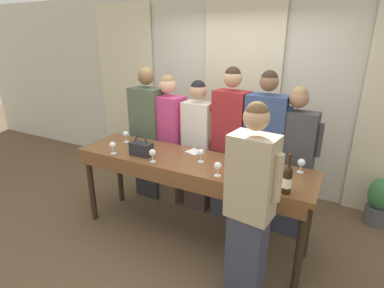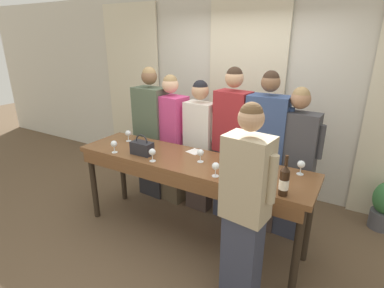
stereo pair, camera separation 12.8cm
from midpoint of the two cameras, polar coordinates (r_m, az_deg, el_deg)
The scene contains 22 objects.
ground_plane at distance 3.64m, azimuth -1.56°, elevation -16.94°, with size 18.00×18.00×0.00m, color brown.
wall_back at distance 4.46m, azimuth 8.67°, elevation 9.57°, with size 12.00×0.06×2.80m.
curtain_panel_left at distance 5.46m, azimuth -12.94°, elevation 10.55°, with size 1.11×0.03×2.69m.
curtain_panel_center at distance 4.41m, azimuth 8.34°, elevation 8.73°, with size 1.11×0.03×2.69m.
tasting_bar at distance 3.18m, azimuth -1.91°, elevation -4.80°, with size 2.59×0.66×0.96m.
wine_bottle at distance 2.55m, azimuth 16.31°, elevation -6.43°, with size 0.08×0.08×0.35m.
handbag at distance 3.30m, azimuth -10.71°, elevation -0.84°, with size 0.24×0.13×0.23m.
wine_glass_front_left at distance 3.74m, azimuth -13.46°, elevation 1.76°, with size 0.07×0.07×0.14m.
wine_glass_front_mid at distance 2.76m, azimuth 3.59°, elevation -4.25°, with size 0.07×0.07×0.14m.
wine_glass_front_right at distance 3.10m, azimuth -8.70°, elevation -1.72°, with size 0.07×0.07×0.14m.
wine_glass_center_left at distance 3.06m, azimuth 0.48°, elevation -1.76°, with size 0.07×0.07×0.14m.
wine_glass_center_mid at distance 3.41m, azimuth -15.93°, elevation -0.27°, with size 0.07×0.07×0.14m.
wine_glass_center_right at distance 2.99m, azimuth 18.97°, elevation -3.44°, with size 0.07×0.07×0.14m.
napkin at distance 3.36m, azimuth -0.67°, elevation -1.46°, with size 0.18×0.18×0.00m.
guest_olive_jacket at distance 4.14m, azimuth -9.11°, elevation 1.86°, with size 0.56×0.30×1.81m.
guest_pink_top at distance 3.97m, azimuth -5.31°, elevation 0.76°, with size 0.53×0.32×1.74m.
guest_cream_sweater at distance 3.77m, azimuth 0.14°, elevation -0.16°, with size 0.48×0.24×1.70m.
guest_striped_shirt at distance 3.57m, azimuth 6.18°, elevation -0.08°, with size 0.51×0.29×1.87m.
guest_navy_coat at distance 3.46m, azimuth 12.37°, elevation -1.53°, with size 0.55×0.27×1.85m.
guest_beige_cap at distance 3.43m, azimuth 17.36°, elevation -3.37°, with size 0.56×0.23×1.71m.
host_pouring at distance 2.43m, azimuth 9.41°, elevation -11.97°, with size 0.46×0.28×1.76m.
potted_plant at distance 4.28m, azimuth 31.31°, elevation -9.30°, with size 0.28×0.28×0.60m.
Camera 1 is at (1.39, -2.56, 2.18)m, focal length 28.00 mm.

